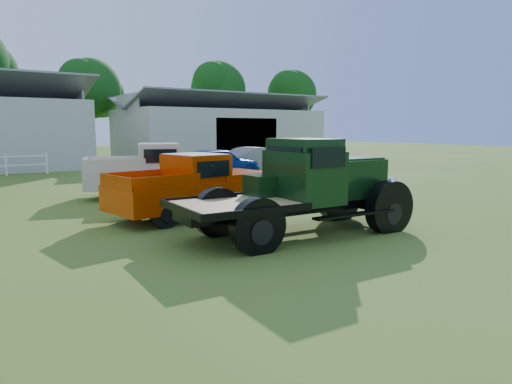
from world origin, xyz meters
TOP-DOWN VIEW (x-y plane):
  - ground at (0.00, 0.00)m, footprint 120.00×120.00m
  - shed_right at (14.00, 27.00)m, footprint 16.80×9.20m
  - tree_c at (5.00, 33.00)m, footprint 5.40×5.40m
  - tree_d at (18.00, 34.00)m, footprint 6.00×6.00m
  - tree_e at (26.00, 32.00)m, footprint 5.70×5.70m
  - vintage_flatbed at (1.16, 0.79)m, footprint 5.85×2.57m
  - red_pickup at (0.12, 4.25)m, footprint 5.20×2.66m
  - white_pickup at (0.76, 8.52)m, footprint 5.60×3.62m
  - misc_car_blue at (5.72, 12.68)m, footprint 4.80×2.51m
  - misc_car_grey at (9.06, 14.05)m, footprint 4.58×2.22m

SIDE VIEW (x-z plane):
  - ground at x=0.00m, z-range 0.00..0.00m
  - misc_car_grey at x=9.06m, z-range 0.00..1.45m
  - misc_car_blue at x=5.72m, z-range 0.00..1.56m
  - red_pickup at x=0.12m, z-range 0.00..1.81m
  - white_pickup at x=0.76m, z-range 0.00..1.92m
  - vintage_flatbed at x=1.16m, z-range 0.00..2.27m
  - shed_right at x=14.00m, z-range 0.00..5.20m
  - tree_c at x=5.00m, z-range 0.00..9.00m
  - tree_e at x=26.00m, z-range 0.00..9.50m
  - tree_d at x=18.00m, z-range 0.00..10.00m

